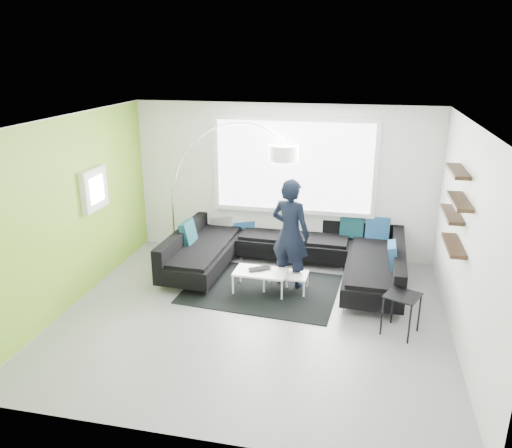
{
  "coord_description": "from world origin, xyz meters",
  "views": [
    {
      "loc": [
        1.4,
        -6.26,
        3.64
      ],
      "look_at": [
        -0.15,
        0.9,
        1.1
      ],
      "focal_mm": 35.0,
      "sensor_mm": 36.0,
      "label": 1
    }
  ],
  "objects_px": {
    "coffee_table": "(273,281)",
    "side_table": "(401,314)",
    "laptop": "(261,270)",
    "sectional_sofa": "(286,255)",
    "person": "(290,234)",
    "arc_lamp": "(172,192)"
  },
  "relations": [
    {
      "from": "coffee_table",
      "to": "person",
      "type": "height_order",
      "value": "person"
    },
    {
      "from": "coffee_table",
      "to": "side_table",
      "type": "distance_m",
      "value": 2.11
    },
    {
      "from": "coffee_table",
      "to": "laptop",
      "type": "bearing_deg",
      "value": -165.45
    },
    {
      "from": "side_table",
      "to": "arc_lamp",
      "type": "bearing_deg",
      "value": 153.96
    },
    {
      "from": "coffee_table",
      "to": "laptop",
      "type": "relative_size",
      "value": 2.45
    },
    {
      "from": "person",
      "to": "arc_lamp",
      "type": "bearing_deg",
      "value": 0.97
    },
    {
      "from": "side_table",
      "to": "laptop",
      "type": "height_order",
      "value": "side_table"
    },
    {
      "from": "laptop",
      "to": "sectional_sofa",
      "type": "bearing_deg",
      "value": 32.4
    },
    {
      "from": "person",
      "to": "laptop",
      "type": "relative_size",
      "value": 4.12
    },
    {
      "from": "coffee_table",
      "to": "arc_lamp",
      "type": "height_order",
      "value": "arc_lamp"
    },
    {
      "from": "arc_lamp",
      "to": "coffee_table",
      "type": "bearing_deg",
      "value": -37.46
    },
    {
      "from": "person",
      "to": "side_table",
      "type": "bearing_deg",
      "value": 165.28
    },
    {
      "from": "coffee_table",
      "to": "side_table",
      "type": "height_order",
      "value": "side_table"
    },
    {
      "from": "sectional_sofa",
      "to": "arc_lamp",
      "type": "bearing_deg",
      "value": 171.48
    },
    {
      "from": "sectional_sofa",
      "to": "coffee_table",
      "type": "height_order",
      "value": "sectional_sofa"
    },
    {
      "from": "arc_lamp",
      "to": "laptop",
      "type": "bearing_deg",
      "value": -40.76
    },
    {
      "from": "person",
      "to": "sectional_sofa",
      "type": "bearing_deg",
      "value": -53.57
    },
    {
      "from": "arc_lamp",
      "to": "side_table",
      "type": "relative_size",
      "value": 4.3
    },
    {
      "from": "sectional_sofa",
      "to": "side_table",
      "type": "distance_m",
      "value": 2.37
    },
    {
      "from": "coffee_table",
      "to": "person",
      "type": "xyz_separation_m",
      "value": [
        0.22,
        0.28,
        0.72
      ]
    },
    {
      "from": "side_table",
      "to": "laptop",
      "type": "distance_m",
      "value": 2.27
    },
    {
      "from": "sectional_sofa",
      "to": "person",
      "type": "height_order",
      "value": "person"
    }
  ]
}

